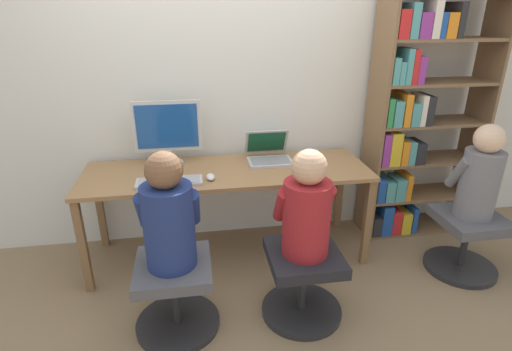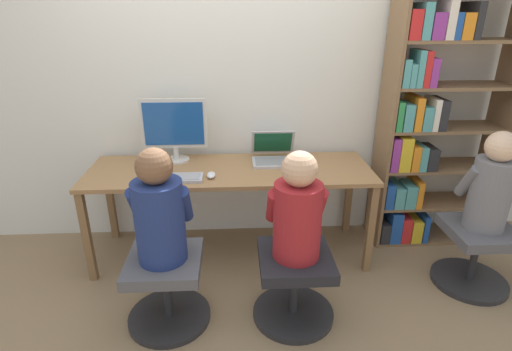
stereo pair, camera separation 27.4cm
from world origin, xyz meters
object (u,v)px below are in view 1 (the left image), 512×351
(person_at_laptop, at_px, (307,209))
(office_chair_left, at_px, (175,292))
(laptop, at_px, (269,155))
(keyboard, at_px, (169,182))
(person_at_monitor, at_px, (168,216))
(person_near_shelf, at_px, (480,176))
(desktop_monitor, at_px, (168,131))
(bookshelf, at_px, (413,125))
(office_chair_right, at_px, (303,280))
(office_chair_side, at_px, (466,240))

(person_at_laptop, bearing_deg, office_chair_left, 179.55)
(laptop, bearing_deg, keyboard, -156.29)
(office_chair_left, bearing_deg, person_at_laptop, -0.45)
(laptop, relative_size, person_at_laptop, 0.51)
(office_chair_left, height_order, person_at_monitor, person_at_monitor)
(person_near_shelf, bearing_deg, keyboard, 172.16)
(person_at_monitor, bearing_deg, keyboard, 91.63)
(desktop_monitor, relative_size, bookshelf, 0.25)
(bookshelf, xyz_separation_m, person_near_shelf, (0.18, -0.61, -0.19))
(office_chair_right, bearing_deg, bookshelf, 38.21)
(laptop, relative_size, office_chair_left, 0.65)
(bookshelf, relative_size, person_near_shelf, 2.90)
(desktop_monitor, relative_size, laptop, 1.47)
(office_chair_left, relative_size, office_chair_right, 1.00)
(laptop, relative_size, office_chair_right, 0.65)
(office_chair_left, distance_m, office_chair_right, 0.78)
(keyboard, bearing_deg, laptop, 23.71)
(desktop_monitor, height_order, office_chair_left, desktop_monitor)
(office_chair_side, bearing_deg, person_at_monitor, -173.26)
(keyboard, distance_m, bookshelf, 1.95)
(desktop_monitor, distance_m, office_chair_side, 2.32)
(office_chair_right, distance_m, person_at_monitor, 0.93)
(person_near_shelf, bearing_deg, office_chair_side, -90.00)
(person_near_shelf, bearing_deg, office_chair_left, -173.01)
(laptop, xyz_separation_m, person_near_shelf, (1.35, -0.61, -0.01))
(office_chair_side, bearing_deg, keyboard, 172.04)
(laptop, height_order, keyboard, laptop)
(keyboard, bearing_deg, office_chair_side, -7.96)
(keyboard, distance_m, person_at_laptop, 0.97)
(desktop_monitor, height_order, laptop, desktop_monitor)
(desktop_monitor, distance_m, person_at_monitor, 0.94)
(person_at_monitor, relative_size, office_chair_side, 1.33)
(laptop, height_order, office_chair_right, laptop)
(keyboard, bearing_deg, office_chair_right, -34.81)
(desktop_monitor, relative_size, office_chair_left, 0.96)
(laptop, xyz_separation_m, bookshelf, (1.17, -0.00, 0.18))
(office_chair_right, bearing_deg, person_at_monitor, 178.89)
(laptop, bearing_deg, person_near_shelf, -24.52)
(bookshelf, bearing_deg, desktop_monitor, 178.39)
(laptop, distance_m, bookshelf, 1.18)
(office_chair_left, height_order, person_near_shelf, person_near_shelf)
(keyboard, relative_size, office_chair_left, 0.86)
(bookshelf, distance_m, office_chair_side, 0.95)
(keyboard, bearing_deg, office_chair_left, -88.38)
(person_at_monitor, bearing_deg, person_at_laptop, -0.79)
(keyboard, xyz_separation_m, office_chair_right, (0.79, -0.55, -0.48))
(office_chair_side, bearing_deg, desktop_monitor, 162.26)
(laptop, bearing_deg, office_chair_left, -129.98)
(desktop_monitor, bearing_deg, office_chair_left, -88.64)
(keyboard, height_order, office_chair_right, keyboard)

